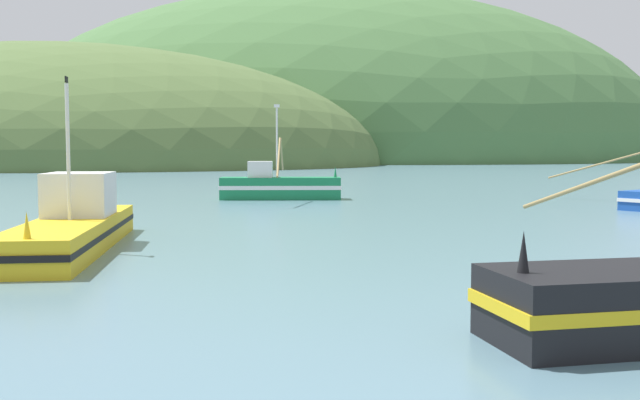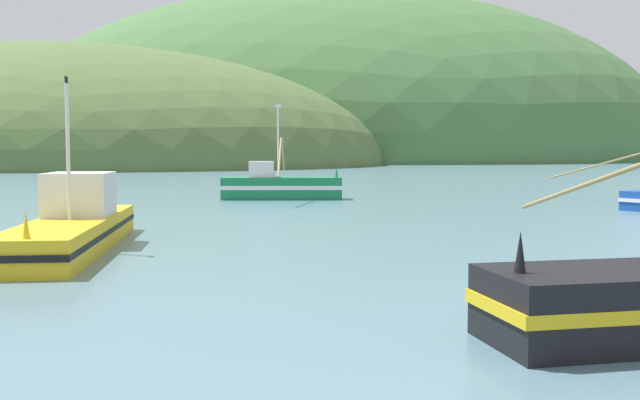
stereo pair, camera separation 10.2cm
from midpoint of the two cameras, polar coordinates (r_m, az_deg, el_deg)
hill_mid_right at (r=155.17m, az=-19.03°, el=2.60°), size 125.88×100.70×46.47m
hill_far_center at (r=221.36m, az=0.56°, el=3.18°), size 198.20×158.56×96.71m
fishing_boat_green at (r=47.81m, az=-3.04°, el=1.07°), size 7.92×13.74×6.11m
fishing_boat_yellow at (r=25.68m, az=-18.32°, el=-1.89°), size 4.27×12.02×5.58m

